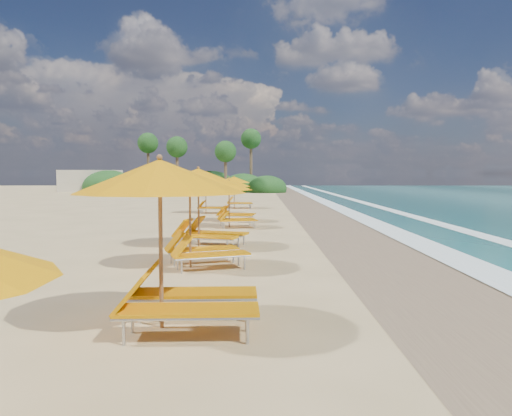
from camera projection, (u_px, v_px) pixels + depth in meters
ground at (256, 244)px, 16.55m from camera, size 160.00×160.00×0.00m
wet_sand at (375, 244)px, 16.51m from camera, size 4.00×160.00×0.01m
surf_foam at (456, 243)px, 16.49m from camera, size 4.00×160.00×0.01m
station_2 at (174, 231)px, 7.42m from camera, size 2.90×2.70×2.64m
station_3 at (197, 213)px, 12.32m from camera, size 3.11×3.06×2.43m
station_4 at (204, 202)px, 15.73m from camera, size 3.26×3.18×2.59m
station_5 at (233, 201)px, 21.51m from camera, size 2.54×2.43×2.10m
station_6 at (232, 196)px, 24.21m from camera, size 2.61×2.49×2.20m
station_7 at (209, 194)px, 29.30m from camera, size 2.25×2.09×2.06m
station_8 at (237, 190)px, 33.47m from camera, size 2.51×2.35×2.21m
treeline at (180, 184)px, 61.95m from camera, size 25.80×8.80×9.74m
beach_building at (91, 181)px, 64.50m from camera, size 7.00×5.00×2.80m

